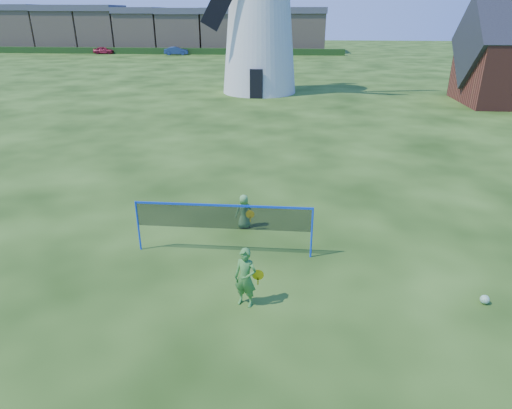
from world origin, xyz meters
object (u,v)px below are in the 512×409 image
object	(u,v)px
player_boy	(244,211)
car_right	(176,51)
play_ball	(485,299)
player_girl	(245,278)
badminton_net	(223,218)
car_left	(104,50)
windmill	(260,10)

from	to	relation	value
player_boy	car_right	bearing A→B (deg)	-95.70
player_boy	play_ball	world-z (taller)	player_boy
player_girl	car_right	size ratio (longest dim) A/B	0.38
player_boy	play_ball	bearing A→B (deg)	128.09
badminton_net	car_right	world-z (taller)	badminton_net
player_girl	player_boy	distance (m)	4.15
player_boy	car_left	distance (m)	70.74
windmill	badminton_net	size ratio (longest dim) A/B	3.83
car_right	play_ball	bearing A→B (deg)	-167.07
badminton_net	windmill	bearing A→B (deg)	92.60
windmill	badminton_net	bearing A→B (deg)	-87.40
play_ball	badminton_net	bearing A→B (deg)	164.46
player_girl	car_left	bearing A→B (deg)	133.37
player_girl	badminton_net	bearing A→B (deg)	128.71
windmill	car_right	xyz separation A→B (m)	(-16.75, 35.90, -6.00)
player_girl	play_ball	distance (m)	5.79
badminton_net	player_boy	bearing A→B (deg)	77.26
car_left	windmill	bearing A→B (deg)	-143.34
player_boy	player_girl	bearing A→B (deg)	74.85
player_girl	car_left	xyz separation A→B (m)	(-31.77, 67.57, -0.17)
player_girl	windmill	bearing A→B (deg)	112.26
car_left	car_right	xyz separation A→B (m)	(12.84, -1.03, 0.06)
player_girl	car_left	distance (m)	74.67
windmill	player_girl	distance (m)	31.28
player_boy	windmill	bearing A→B (deg)	-108.54
player_boy	play_ball	size ratio (longest dim) A/B	5.13
badminton_net	car_left	size ratio (longest dim) A/B	1.48
player_boy	car_right	distance (m)	65.09
player_girl	player_boy	size ratio (longest dim) A/B	1.33
player_girl	car_left	world-z (taller)	player_girl
windmill	player_girl	size ratio (longest dim) A/B	12.86
windmill	car_right	size ratio (longest dim) A/B	4.94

